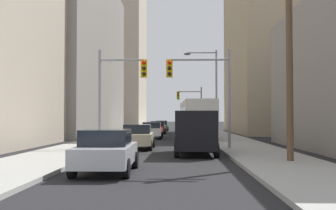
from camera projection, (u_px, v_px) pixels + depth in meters
sidewalk_left at (133, 132)px, 54.72m from camera, size 3.70×160.00×0.15m
sidewalk_right at (211, 132)px, 54.45m from camera, size 3.70×160.00×0.15m
city_bus at (197, 118)px, 37.15m from camera, size 2.91×11.58×3.40m
cargo_van_black at (195, 130)px, 21.55m from camera, size 2.16×5.24×2.26m
sedan_silver at (106, 151)px, 14.40m from camera, size 1.95×4.22×1.52m
sedan_beige at (138, 137)px, 25.32m from camera, size 1.95×4.25×1.52m
sedan_white at (152, 130)px, 37.89m from camera, size 1.95×4.21×1.52m
sedan_red at (158, 127)px, 49.64m from camera, size 1.95×4.21×1.52m
sedan_green at (162, 126)px, 59.16m from camera, size 1.95×4.21×1.52m
traffic_signal_near_left at (120, 83)px, 24.64m from camera, size 2.95×0.44×6.00m
traffic_signal_near_right at (202, 82)px, 24.52m from camera, size 3.83×0.44×6.00m
traffic_signal_far_right at (191, 102)px, 54.59m from camera, size 3.35×0.44×6.00m
utility_pole_right at (289, 49)px, 17.18m from camera, size 2.20×0.28×9.04m
street_lamp_right at (211, 86)px, 33.87m from camera, size 2.75×0.32×7.50m
building_left_mid_office at (31, 54)px, 49.43m from camera, size 18.45×29.49×19.21m
building_left_far_tower at (91, 5)px, 96.84m from camera, size 24.83×20.79×56.89m
building_right_mid_block at (324, 33)px, 52.48m from camera, size 23.20×21.42×25.49m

